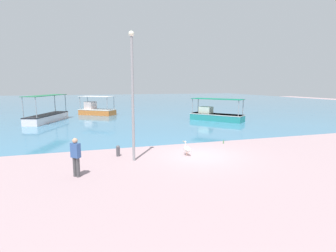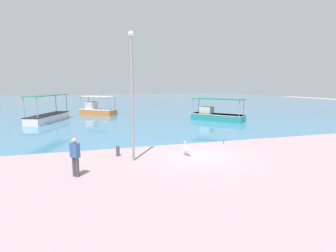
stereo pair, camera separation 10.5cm
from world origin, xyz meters
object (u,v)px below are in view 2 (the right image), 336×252
Objects in this scene: pelican at (187,149)px; lamp_post at (132,91)px; fishing_boat_outer at (97,110)px; fishing_boat_far_right at (216,115)px; mooring_bollard at (118,150)px; glass_bottle at (224,142)px; fisherman_standing at (75,156)px; fishing_boat_near_left at (48,116)px.

lamp_post is at bearing -177.77° from pelican.
pelican is 4.40m from lamp_post.
fishing_boat_outer is 0.75× the size of lamp_post.
fishing_boat_far_right reaches higher than pelican.
mooring_bollard is at bearing 165.14° from pelican.
fishing_boat_outer is 22.44m from pelican.
lamp_post is at bearing -57.75° from mooring_bollard.
fishing_boat_outer is at bearing 110.69° from glass_bottle.
fishing_boat_far_right is at bearing 56.78° from pelican.
fisherman_standing is at bearing -134.27° from fishing_boat_far_right.
fishing_boat_outer reaches higher than mooring_bollard.
fishing_boat_outer is 6.05× the size of pelican.
fishing_boat_near_left is at bearing 130.74° from glass_bottle.
fishing_boat_near_left is (-17.48, 4.36, -0.02)m from fishing_boat_far_right.
fishing_boat_outer is at bearing 92.95° from lamp_post.
fishing_boat_far_right is 19.94m from fisherman_standing.
fishing_boat_far_right is 14.91m from pelican.
fishing_boat_far_right is at bearing 65.49° from glass_bottle.
fishing_boat_far_right is 17.09m from lamp_post.
fishing_boat_outer is at bearing 45.24° from fishing_boat_near_left.
lamp_post reaches higher than fishing_boat_outer.
fishing_boat_outer is 7.94× the size of mooring_bollard.
pelican is (9.31, -16.83, -0.20)m from fishing_boat_near_left.
fisherman_standing is at bearing -148.57° from lamp_post.
glass_bottle is (7.10, 1.07, -0.22)m from mooring_bollard.
glass_bottle is (12.73, -14.78, -0.47)m from fishing_boat_near_left.
fishing_boat_far_right is 3.30× the size of fisherman_standing.
glass_bottle is at bearing -49.26° from fishing_boat_near_left.
lamp_post is at bearing -87.05° from fishing_boat_outer.
fishing_boat_outer is 17.92× the size of glass_bottle.
fisherman_standing is (-2.07, -2.78, 0.58)m from mooring_bollard.
lamp_post is at bearing -161.31° from glass_bottle.
fishing_boat_outer is at bearing 100.62° from pelican.
pelican is 2.96× the size of glass_bottle.
fishing_boat_near_left is 19.23m from pelican.
fisherman_standing is (-13.92, -14.27, 0.31)m from fishing_boat_far_right.
mooring_bollard is at bearing 122.25° from lamp_post.
fishing_boat_far_right is 0.81× the size of fishing_boat_near_left.
fishing_boat_near_left is 19.51m from glass_bottle.
lamp_post is (6.32, -16.95, 3.03)m from fishing_boat_near_left.
mooring_bollard is (0.45, -21.07, -0.31)m from fishing_boat_outer.
pelican is (4.14, -22.05, -0.26)m from fishing_boat_outer.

